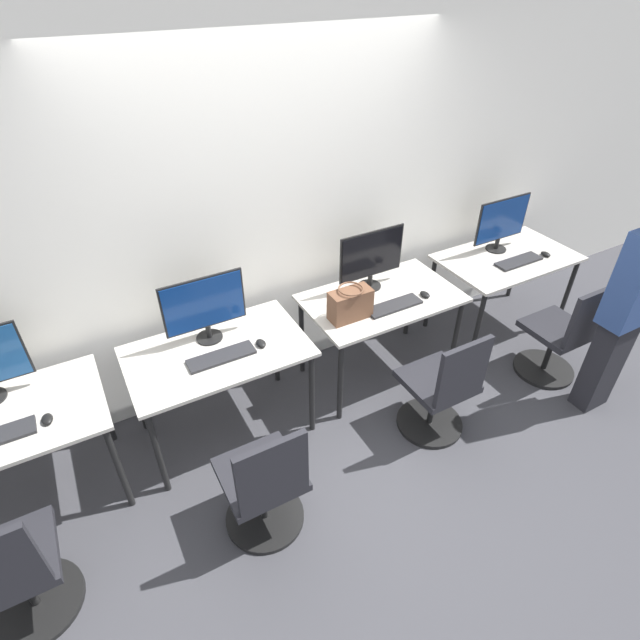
# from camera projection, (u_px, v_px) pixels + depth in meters

# --- Properties ---
(ground_plane) EXTENTS (20.00, 20.00, 0.00)m
(ground_plane) POSITION_uv_depth(u_px,v_px,m) (329.00, 427.00, 3.68)
(ground_plane) COLOR #3D3D42
(wall_back) EXTENTS (12.00, 0.05, 2.80)m
(wall_back) POSITION_uv_depth(u_px,v_px,m) (272.00, 209.00, 3.43)
(wall_back) COLOR silver
(wall_back) RESTS_ON ground_plane
(mouse_far_left) EXTENTS (0.06, 0.09, 0.03)m
(mouse_far_left) POSITION_uv_depth(u_px,v_px,m) (47.00, 419.00, 2.73)
(mouse_far_left) COLOR black
(mouse_far_left) RESTS_ON desk_far_left
(office_chair_far_left) EXTENTS (0.48, 0.48, 0.90)m
(office_chair_far_left) POSITION_uv_depth(u_px,v_px,m) (14.00, 579.00, 2.41)
(office_chair_far_left) COLOR black
(office_chair_far_left) RESTS_ON ground_plane
(desk_left) EXTENTS (1.16, 0.70, 0.74)m
(desk_left) POSITION_uv_depth(u_px,v_px,m) (219.00, 360.00, 3.28)
(desk_left) COLOR #BCB7AD
(desk_left) RESTS_ON ground_plane
(monitor_left) EXTENTS (0.54, 0.18, 0.47)m
(monitor_left) POSITION_uv_depth(u_px,v_px,m) (204.00, 307.00, 3.19)
(monitor_left) COLOR black
(monitor_left) RESTS_ON desk_left
(keyboard_left) EXTENTS (0.43, 0.13, 0.02)m
(keyboard_left) POSITION_uv_depth(u_px,v_px,m) (221.00, 357.00, 3.17)
(keyboard_left) COLOR #262628
(keyboard_left) RESTS_ON desk_left
(mouse_left) EXTENTS (0.06, 0.09, 0.03)m
(mouse_left) POSITION_uv_depth(u_px,v_px,m) (261.00, 343.00, 3.27)
(mouse_left) COLOR black
(mouse_left) RESTS_ON desk_left
(office_chair_left) EXTENTS (0.48, 0.48, 0.90)m
(office_chair_left) POSITION_uv_depth(u_px,v_px,m) (265.00, 488.00, 2.82)
(office_chair_left) COLOR black
(office_chair_left) RESTS_ON ground_plane
(desk_right) EXTENTS (1.16, 0.70, 0.74)m
(desk_right) POSITION_uv_depth(u_px,v_px,m) (381.00, 306.00, 3.78)
(desk_right) COLOR #BCB7AD
(desk_right) RESTS_ON ground_plane
(monitor_right) EXTENTS (0.54, 0.18, 0.47)m
(monitor_right) POSITION_uv_depth(u_px,v_px,m) (371.00, 257.00, 3.71)
(monitor_right) COLOR black
(monitor_right) RESTS_ON desk_right
(keyboard_right) EXTENTS (0.43, 0.13, 0.02)m
(keyboard_right) POSITION_uv_depth(u_px,v_px,m) (394.00, 306.00, 3.63)
(keyboard_right) COLOR #262628
(keyboard_right) RESTS_ON desk_right
(mouse_right) EXTENTS (0.06, 0.09, 0.03)m
(mouse_right) POSITION_uv_depth(u_px,v_px,m) (425.00, 294.00, 3.74)
(mouse_right) COLOR black
(mouse_right) RESTS_ON desk_right
(office_chair_right) EXTENTS (0.48, 0.48, 0.90)m
(office_chair_right) POSITION_uv_depth(u_px,v_px,m) (441.00, 392.00, 3.44)
(office_chair_right) COLOR black
(office_chair_right) RESTS_ON ground_plane
(desk_far_right) EXTENTS (1.16, 0.70, 0.74)m
(desk_far_right) POSITION_uv_depth(u_px,v_px,m) (506.00, 265.00, 4.29)
(desk_far_right) COLOR #BCB7AD
(desk_far_right) RESTS_ON ground_plane
(monitor_far_right) EXTENTS (0.54, 0.18, 0.47)m
(monitor_far_right) POSITION_uv_depth(u_px,v_px,m) (502.00, 222.00, 4.19)
(monitor_far_right) COLOR black
(monitor_far_right) RESTS_ON desk_far_right
(keyboard_far_right) EXTENTS (0.43, 0.13, 0.02)m
(keyboard_far_right) POSITION_uv_depth(u_px,v_px,m) (519.00, 261.00, 4.15)
(keyboard_far_right) COLOR #262628
(keyboard_far_right) RESTS_ON desk_far_right
(mouse_far_right) EXTENTS (0.06, 0.09, 0.03)m
(mouse_far_right) POSITION_uv_depth(u_px,v_px,m) (546.00, 254.00, 4.24)
(mouse_far_right) COLOR black
(mouse_far_right) RESTS_ON desk_far_right
(office_chair_far_right) EXTENTS (0.48, 0.48, 0.90)m
(office_chair_far_right) POSITION_uv_depth(u_px,v_px,m) (560.00, 339.00, 3.92)
(office_chair_far_right) COLOR black
(office_chair_far_right) RESTS_ON ground_plane
(person_far_right) EXTENTS (0.36, 0.22, 1.67)m
(person_far_right) POSITION_uv_depth(u_px,v_px,m) (630.00, 304.00, 3.34)
(person_far_right) COLOR #232328
(person_far_right) RESTS_ON ground_plane
(handbag) EXTENTS (0.30, 0.18, 0.25)m
(handbag) POSITION_uv_depth(u_px,v_px,m) (350.00, 304.00, 3.46)
(handbag) COLOR brown
(handbag) RESTS_ON desk_right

